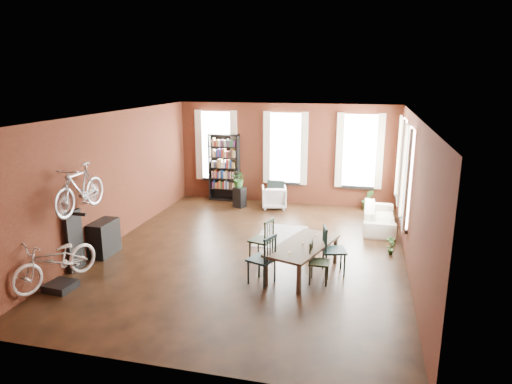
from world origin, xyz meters
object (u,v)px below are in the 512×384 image
(bookshelf, at_px, (224,168))
(plant_stand, at_px, (240,197))
(dining_chair_a, at_px, (262,259))
(dining_chair_d, at_px, (334,250))
(dining_chair_c, at_px, (319,262))
(cream_sofa, at_px, (380,213))
(console_table, at_px, (104,238))
(white_armchair, at_px, (274,196))
(dining_table, at_px, (303,259))
(bicycle_floor, at_px, (53,239))
(bike_trainer, at_px, (61,286))
(dining_chair_b, at_px, (261,240))

(bookshelf, relative_size, plant_stand, 3.46)
(dining_chair_a, height_order, bookshelf, bookshelf)
(dining_chair_d, xyz_separation_m, plant_stand, (-3.26, 4.30, -0.19))
(dining_chair_c, bearing_deg, cream_sofa, -17.28)
(console_table, bearing_deg, white_armchair, 56.94)
(dining_chair_c, bearing_deg, plant_stand, 32.66)
(dining_table, distance_m, bookshelf, 6.21)
(dining_chair_a, relative_size, plant_stand, 1.61)
(bookshelf, distance_m, bicycle_floor, 7.15)
(cream_sofa, bearing_deg, dining_chair_c, 162.04)
(dining_chair_c, bearing_deg, bike_trainer, 108.16)
(cream_sofa, relative_size, bicycle_floor, 1.15)
(console_table, distance_m, bicycle_floor, 1.98)
(dining_chair_d, height_order, console_table, dining_chair_d)
(dining_chair_d, bearing_deg, dining_table, 92.85)
(console_table, bearing_deg, dining_table, 0.29)
(dining_chair_d, xyz_separation_m, bicycle_floor, (-5.11, -2.08, 0.54))
(dining_chair_c, bearing_deg, dining_chair_d, -24.91)
(white_armchair, xyz_separation_m, bicycle_floor, (-2.92, -6.56, 0.67))
(bike_trainer, bearing_deg, plant_stand, 73.93)
(console_table, height_order, bicycle_floor, bicycle_floor)
(dining_chair_b, bearing_deg, bike_trainer, -39.66)
(white_armchair, height_order, console_table, console_table)
(bicycle_floor, bearing_deg, console_table, 112.26)
(white_armchair, relative_size, bike_trainer, 1.52)
(cream_sofa, bearing_deg, plant_stand, 76.59)
(dining_chair_a, height_order, bicycle_floor, bicycle_floor)
(dining_chair_c, xyz_separation_m, plant_stand, (-3.01, 4.82, -0.12))
(console_table, bearing_deg, plant_stand, 66.25)
(dining_chair_d, bearing_deg, bike_trainer, 97.85)
(bookshelf, bearing_deg, dining_chair_c, -56.00)
(dining_chair_a, relative_size, dining_chair_c, 1.18)
(dining_chair_b, distance_m, cream_sofa, 3.99)
(dining_chair_d, bearing_deg, dining_chair_a, 107.11)
(bike_trainer, bearing_deg, dining_table, 22.59)
(dining_table, bearing_deg, bicycle_floor, -138.69)
(dining_chair_b, bearing_deg, plant_stand, -141.15)
(white_armchair, relative_size, bicycle_floor, 0.42)
(cream_sofa, bearing_deg, white_armchair, 69.37)
(white_armchair, bearing_deg, bike_trainer, 51.96)
(dining_chair_d, distance_m, cream_sofa, 3.43)
(white_armchair, bearing_deg, dining_chair_a, 84.76)
(dining_chair_c, height_order, plant_stand, dining_chair_c)
(cream_sofa, distance_m, console_table, 7.15)
(plant_stand, bearing_deg, dining_chair_a, -69.68)
(cream_sofa, height_order, bicycle_floor, bicycle_floor)
(bookshelf, xyz_separation_m, bicycle_floor, (-1.14, -7.06, -0.05))
(dining_chair_a, bearing_deg, bicycle_floor, -50.19)
(dining_chair_c, height_order, bicycle_floor, bicycle_floor)
(white_armchair, height_order, bicycle_floor, bicycle_floor)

